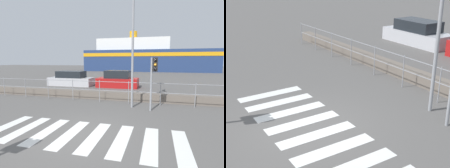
# 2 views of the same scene
# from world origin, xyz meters

# --- Properties ---
(ground_plane) EXTENTS (160.00, 160.00, 0.00)m
(ground_plane) POSITION_xyz_m (0.00, 0.00, 0.00)
(ground_plane) COLOR #565451
(crosswalk) EXTENTS (6.75, 2.40, 0.01)m
(crosswalk) POSITION_xyz_m (0.10, 0.00, 0.00)
(crosswalk) COLOR silver
(crosswalk) RESTS_ON ground_plane
(seawall) EXTENTS (21.69, 0.55, 0.49)m
(seawall) POSITION_xyz_m (0.00, 5.55, 0.24)
(seawall) COLOR #6B6056
(seawall) RESTS_ON ground_plane
(harbor_fence) EXTENTS (19.56, 0.04, 1.32)m
(harbor_fence) POSITION_xyz_m (0.00, 4.67, 0.85)
(harbor_fence) COLOR gray
(harbor_fence) RESTS_ON ground_plane
(parked_car_silver) EXTENTS (4.46, 1.78, 1.45)m
(parked_car_silver) POSITION_xyz_m (-5.98, 10.76, 0.62)
(parked_car_silver) COLOR #BCBCC1
(parked_car_silver) RESTS_ON ground_plane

